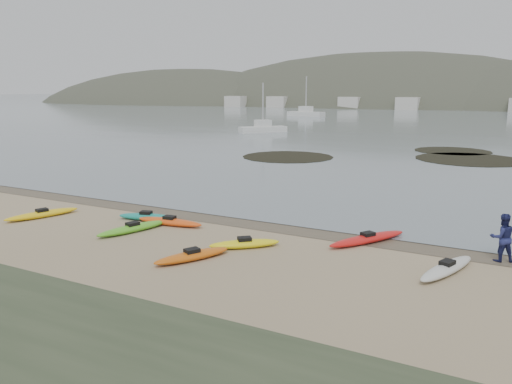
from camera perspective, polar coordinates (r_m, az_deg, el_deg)
The scene contains 8 objects.
ground at distance 24.99m, azimuth 0.00°, elevation -3.37°, with size 600.00×600.00×0.00m, color tan.
wet_sand at distance 24.73m, azimuth -0.33°, elevation -3.52°, with size 60.00×60.00×0.00m, color brown.
water at distance 321.57m, azimuth 26.36°, elevation 9.30°, with size 1200.00×1200.00×0.00m, color slate.
kayaks at distance 22.36m, azimuth -5.28°, elevation -4.78°, with size 21.38×8.98×0.34m.
person_east at distance 21.24m, azimuth 26.32°, elevation -4.69°, with size 0.91×0.71×1.88m, color navy.
kelp_mats at distance 51.24m, azimuth 16.72°, elevation 3.92°, with size 25.19×20.75×0.04m.
moored_boats at distance 103.39m, azimuth 24.95°, elevation 7.30°, with size 102.54×67.16×1.31m.
far_town at distance 166.45m, azimuth 26.51°, elevation 8.90°, with size 199.00×5.00×4.00m.
Camera 1 is at (11.33, -21.31, 6.47)m, focal length 35.00 mm.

